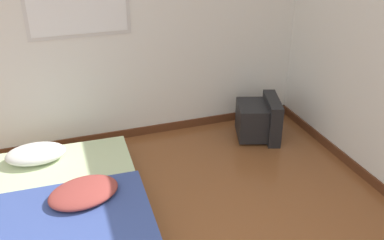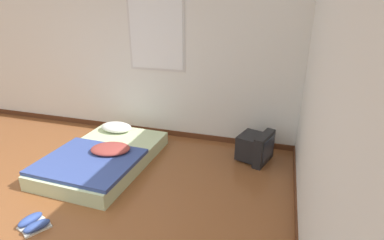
# 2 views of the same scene
# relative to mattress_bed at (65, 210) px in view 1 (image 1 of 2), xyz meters

# --- Properties ---
(wall_back) EXTENTS (8.05, 0.08, 2.60)m
(wall_back) POSITION_rel_mattress_bed_xyz_m (-0.19, 1.25, 1.16)
(wall_back) COLOR white
(wall_back) RESTS_ON ground_plane
(mattress_bed) EXTENTS (1.27, 1.85, 0.34)m
(mattress_bed) POSITION_rel_mattress_bed_xyz_m (0.00, 0.00, 0.00)
(mattress_bed) COLOR beige
(mattress_bed) RESTS_ON ground_plane
(crt_tv) EXTENTS (0.54, 0.57, 0.44)m
(crt_tv) POSITION_rel_mattress_bed_xyz_m (2.06, 0.76, 0.08)
(crt_tv) COLOR black
(crt_tv) RESTS_ON ground_plane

